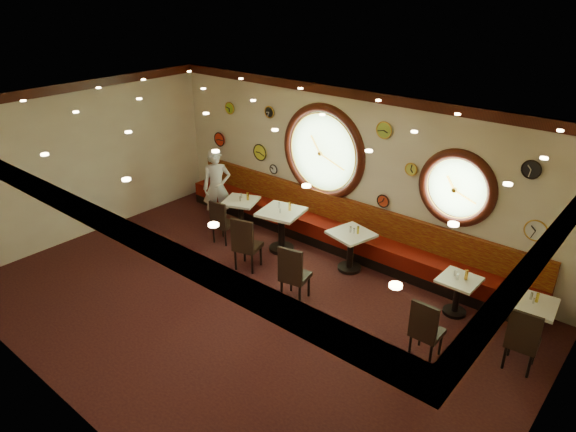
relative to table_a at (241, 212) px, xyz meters
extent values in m
cube|color=black|center=(2.01, -2.00, -0.47)|extent=(9.00, 6.00, 0.00)
cube|color=gold|center=(2.01, -2.00, 2.73)|extent=(9.00, 6.00, 0.02)
cube|color=beige|center=(2.01, 1.00, 1.13)|extent=(9.00, 0.02, 3.20)
cube|color=beige|center=(2.01, -5.00, 1.13)|extent=(9.00, 0.02, 3.20)
cube|color=beige|center=(-2.49, -2.00, 1.13)|extent=(0.02, 6.00, 3.20)
cube|color=beige|center=(6.51, -2.00, 1.13)|extent=(0.02, 6.00, 3.20)
cube|color=#331009|center=(2.01, 0.95, 2.64)|extent=(9.00, 0.10, 0.18)
cube|color=#331009|center=(2.01, -4.95, 2.64)|extent=(9.00, 0.10, 0.18)
cube|color=#331009|center=(-2.44, -2.00, 2.64)|extent=(0.10, 6.00, 0.18)
cube|color=black|center=(2.01, 0.72, -0.37)|extent=(8.00, 0.55, 0.20)
cube|color=#5C0D07|center=(2.01, 0.72, -0.12)|extent=(8.00, 0.55, 0.30)
cube|color=#5F0A07|center=(2.01, 0.94, 0.28)|extent=(8.00, 0.10, 0.55)
cylinder|color=#96D27E|center=(1.41, 0.99, 1.38)|extent=(1.66, 0.02, 1.66)
torus|color=#331009|center=(1.41, 0.98, 1.38)|extent=(1.98, 0.18, 1.98)
torus|color=gold|center=(1.41, 0.95, 1.38)|extent=(1.61, 0.03, 1.61)
cylinder|color=#96D27E|center=(4.21, 0.99, 1.33)|extent=(1.10, 0.02, 1.10)
torus|color=#331009|center=(4.21, 0.98, 1.33)|extent=(1.38, 0.18, 1.38)
torus|color=gold|center=(4.21, 0.95, 1.33)|extent=(1.09, 0.03, 1.09)
cylinder|color=red|center=(2.86, 0.96, 0.73)|extent=(0.24, 0.03, 0.24)
cylinder|color=white|center=(0.11, 0.96, 0.73)|extent=(0.20, 0.03, 0.20)
cylinder|color=red|center=(-1.59, 0.96, 1.08)|extent=(0.32, 0.03, 0.32)
cylinder|color=yellow|center=(-0.29, 0.96, 1.03)|extent=(0.36, 0.03, 0.36)
cylinder|color=white|center=(5.56, 0.96, 0.98)|extent=(0.34, 0.03, 0.34)
cylinder|color=black|center=(5.31, 0.96, 1.93)|extent=(0.28, 0.03, 0.28)
cylinder|color=#9CBA3A|center=(2.76, 0.96, 2.08)|extent=(0.30, 0.03, 0.30)
cylinder|color=#D1D446|center=(3.36, 0.96, 1.48)|extent=(0.22, 0.03, 0.22)
cylinder|color=black|center=(0.01, 0.96, 1.98)|extent=(0.24, 0.03, 0.24)
cylinder|color=#91C126|center=(-1.19, 0.96, 1.88)|extent=(0.26, 0.03, 0.26)
cylinder|color=black|center=(0.00, 0.00, -0.44)|extent=(0.42, 0.42, 0.06)
cylinder|color=black|center=(0.00, 0.00, -0.10)|extent=(0.12, 0.12, 0.68)
cube|color=white|center=(0.00, 0.00, 0.25)|extent=(0.88, 0.88, 0.05)
cylinder|color=black|center=(1.20, -0.07, -0.43)|extent=(0.50, 0.50, 0.07)
cylinder|color=black|center=(1.20, -0.07, -0.04)|extent=(0.14, 0.14, 0.79)
cube|color=white|center=(1.20, -0.07, 0.37)|extent=(0.93, 0.93, 0.06)
cylinder|color=black|center=(2.68, 0.18, -0.44)|extent=(0.44, 0.44, 0.06)
cylinder|color=black|center=(2.68, 0.18, -0.09)|extent=(0.12, 0.12, 0.70)
cube|color=white|center=(2.68, 0.18, 0.28)|extent=(0.85, 0.85, 0.05)
cylinder|color=black|center=(4.79, 0.12, -0.44)|extent=(0.38, 0.38, 0.05)
cylinder|color=black|center=(4.79, 0.12, -0.14)|extent=(0.10, 0.10, 0.60)
cube|color=white|center=(4.79, 0.12, 0.17)|extent=(0.61, 0.61, 0.04)
cylinder|color=black|center=(5.91, 0.06, -0.44)|extent=(0.42, 0.42, 0.06)
cylinder|color=black|center=(5.91, 0.06, -0.11)|extent=(0.11, 0.11, 0.67)
cube|color=white|center=(5.91, 0.06, 0.24)|extent=(0.73, 0.73, 0.05)
cube|color=black|center=(0.04, -0.55, -0.08)|extent=(0.45, 0.45, 0.07)
cube|color=black|center=(0.06, -0.72, 0.22)|extent=(0.40, 0.11, 0.51)
cube|color=black|center=(1.16, -1.00, -0.02)|extent=(0.55, 0.55, 0.08)
cube|color=black|center=(1.22, -1.19, 0.31)|extent=(0.45, 0.18, 0.59)
cube|color=black|center=(2.51, -1.23, -0.03)|extent=(0.52, 0.52, 0.08)
cube|color=black|center=(2.54, -1.42, 0.29)|extent=(0.44, 0.14, 0.57)
cube|color=black|center=(4.88, -1.16, -0.06)|extent=(0.41, 0.41, 0.07)
cube|color=black|center=(4.88, -1.33, 0.24)|extent=(0.41, 0.05, 0.54)
cube|color=black|center=(6.01, -0.52, -0.05)|extent=(0.46, 0.46, 0.07)
cube|color=black|center=(6.02, -0.70, 0.26)|extent=(0.42, 0.09, 0.55)
cylinder|color=silver|center=(-0.08, 0.10, 0.33)|extent=(0.04, 0.04, 0.11)
cylinder|color=silver|center=(1.08, 0.01, 0.46)|extent=(0.04, 0.04, 0.11)
cylinder|color=#BAB9BE|center=(2.66, 0.18, 0.36)|extent=(0.04, 0.04, 0.11)
cylinder|color=silver|center=(4.68, 0.17, 0.24)|extent=(0.03, 0.03, 0.09)
cylinder|color=#B8B8BC|center=(0.03, -0.04, 0.32)|extent=(0.03, 0.03, 0.10)
cylinder|color=#BDBCC1|center=(1.25, -0.16, 0.45)|extent=(0.03, 0.03, 0.09)
cylinder|color=silver|center=(2.73, 0.19, 0.36)|extent=(0.04, 0.04, 0.10)
cylinder|color=#B8B9BD|center=(4.77, 0.08, 0.24)|extent=(0.04, 0.04, 0.10)
cylinder|color=gold|center=(0.11, 0.11, 0.36)|extent=(0.05, 0.05, 0.17)
cylinder|color=gold|center=(1.32, 0.05, 0.49)|extent=(0.06, 0.06, 0.18)
cylinder|color=gold|center=(2.79, 0.22, 0.38)|extent=(0.04, 0.04, 0.14)
cylinder|color=gold|center=(4.87, 0.17, 0.28)|extent=(0.05, 0.05, 0.17)
cylinder|color=#BABABE|center=(5.86, 0.13, 0.32)|extent=(0.04, 0.04, 0.11)
cylinder|color=silver|center=(5.92, 0.05, 0.31)|extent=(0.03, 0.03, 0.09)
cylinder|color=gold|center=(5.95, 0.11, 0.34)|extent=(0.04, 0.04, 0.14)
imported|color=silver|center=(-0.71, -0.01, 0.38)|extent=(0.71, 0.74, 1.70)
camera|label=1|loc=(7.17, -7.00, 4.57)|focal=32.00mm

